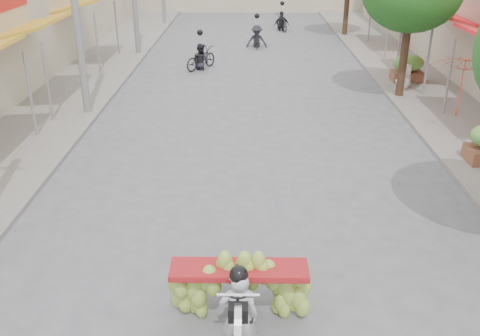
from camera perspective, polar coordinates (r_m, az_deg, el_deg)
sidewalk_left at (r=21.73m, az=-17.89°, el=8.14°), size 4.00×60.00×0.12m
sidewalk_right at (r=21.82m, az=20.00°, el=7.91°), size 4.00×60.00×0.12m
produce_crate_far at (r=22.34m, az=17.49°, el=10.35°), size 1.20×0.88×1.16m
banana_motorbike at (r=8.32m, az=-0.11°, el=-12.75°), size 2.20×1.84×2.06m
market_umbrella at (r=16.17m, az=23.06°, el=10.90°), size 1.91×1.91×1.73m
pedestrian at (r=21.30m, az=17.30°, el=10.61°), size 1.04×0.94×1.82m
bg_motorbike_a at (r=23.68m, az=-4.23°, el=12.18°), size 1.52×1.79×1.95m
bg_motorbike_b at (r=28.15m, az=1.80°, el=14.43°), size 1.07×1.69×1.95m
bg_motorbike_c at (r=33.04m, az=4.48°, el=15.74°), size 1.07×1.81×1.95m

